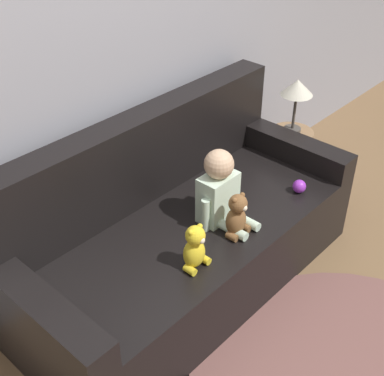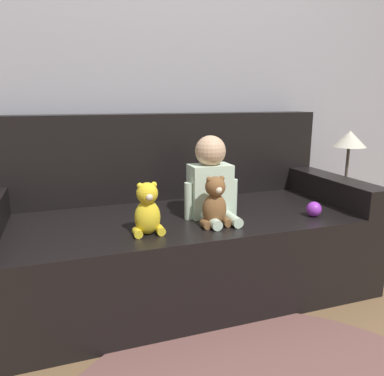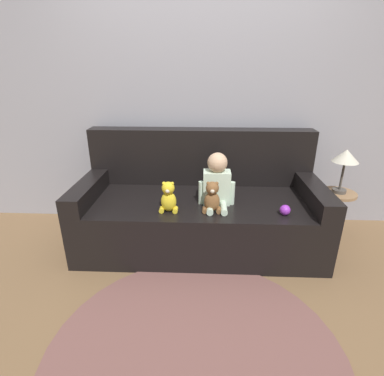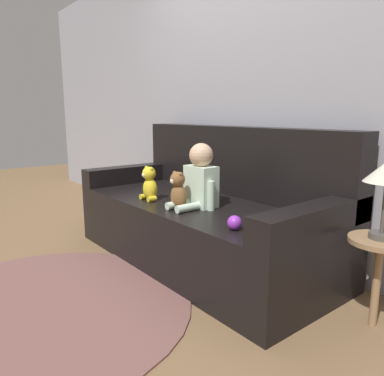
{
  "view_description": "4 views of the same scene",
  "coord_description": "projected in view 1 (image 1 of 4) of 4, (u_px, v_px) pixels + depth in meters",
  "views": [
    {
      "loc": [
        -1.7,
        -1.6,
        2.28
      ],
      "look_at": [
        -0.01,
        -0.04,
        0.71
      ],
      "focal_mm": 50.0,
      "sensor_mm": 36.0,
      "label": 1
    },
    {
      "loc": [
        -0.58,
        -1.89,
        1.07
      ],
      "look_at": [
        0.06,
        -0.04,
        0.6
      ],
      "focal_mm": 35.0,
      "sensor_mm": 36.0,
      "label": 2
    },
    {
      "loc": [
        0.04,
        -2.38,
        1.52
      ],
      "look_at": [
        -0.06,
        -0.14,
        0.6
      ],
      "focal_mm": 28.0,
      "sensor_mm": 36.0,
      "label": 3
    },
    {
      "loc": [
        2.04,
        -1.69,
        1.08
      ],
      "look_at": [
        0.05,
        -0.11,
        0.57
      ],
      "focal_mm": 35.0,
      "sensor_mm": 36.0,
      "label": 4
    }
  ],
  "objects": [
    {
      "name": "couch",
      "position": [
        179.0,
        235.0,
        3.06
      ],
      "size": [
        2.08,
        0.91,
        0.98
      ],
      "color": "black",
      "rests_on": "ground_plane"
    },
    {
      "name": "ground_plane",
      "position": [
        188.0,
        281.0,
        3.21
      ],
      "size": [
        12.0,
        12.0,
        0.0
      ],
      "primitive_type": "plane",
      "color": "brown"
    },
    {
      "name": "wall_back",
      "position": [
        110.0,
        51.0,
        2.78
      ],
      "size": [
        8.0,
        0.05,
        2.6
      ],
      "color": "#93939E",
      "rests_on": "ground_plane"
    },
    {
      "name": "teddy_bear_brown",
      "position": [
        237.0,
        216.0,
        2.8
      ],
      "size": [
        0.15,
        0.11,
        0.25
      ],
      "color": "brown",
      "rests_on": "couch"
    },
    {
      "name": "person_baby",
      "position": [
        220.0,
        190.0,
        2.87
      ],
      "size": [
        0.3,
        0.32,
        0.43
      ],
      "color": "silver",
      "rests_on": "couch"
    },
    {
      "name": "toy_ball",
      "position": [
        299.0,
        186.0,
        3.17
      ],
      "size": [
        0.08,
        0.08,
        0.08
      ],
      "color": "purple",
      "rests_on": "couch"
    },
    {
      "name": "side_table",
      "position": [
        295.0,
        109.0,
        3.68
      ],
      "size": [
        0.31,
        0.31,
        0.87
      ],
      "color": "#93704C",
      "rests_on": "ground_plane"
    },
    {
      "name": "plush_toy_side",
      "position": [
        195.0,
        248.0,
        2.59
      ],
      "size": [
        0.15,
        0.11,
        0.25
      ],
      "color": "yellow",
      "rests_on": "couch"
    }
  ]
}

